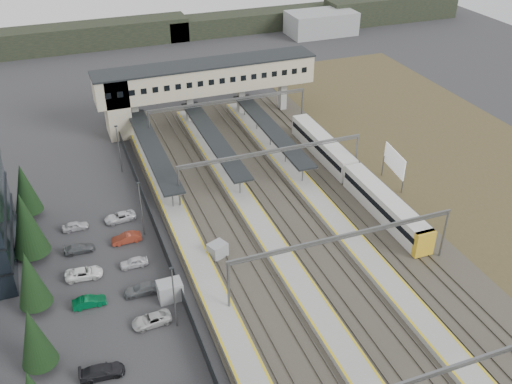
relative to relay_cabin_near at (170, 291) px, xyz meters
name	(u,v)px	position (x,y,z in m)	size (l,w,h in m)	color
ground	(224,265)	(7.61, 3.50, -1.15)	(220.00, 220.00, 0.00)	#2B2B2D
conifer_row	(31,299)	(-14.39, -0.36, 3.68)	(4.42, 49.82, 9.50)	black
car_park	(126,327)	(-5.70, -3.35, -0.55)	(10.56, 44.62, 1.28)	#B0AFB4
lampposts	(155,245)	(-0.39, 4.75, 3.18)	(0.50, 53.25, 8.07)	slate
fence	(163,247)	(1.11, 8.50, -0.15)	(0.08, 90.00, 2.00)	#26282B
relay_cabin_near	(170,291)	(0.00, 0.00, 0.00)	(2.78, 2.05, 2.31)	gray
relay_cabin_far	(218,250)	(7.38, 5.45, -0.15)	(2.71, 2.51, 2.00)	gray
rail_corridor	(278,226)	(16.95, 8.50, -0.87)	(34.00, 90.00, 0.92)	#39352C
canopies	(213,138)	(14.61, 30.50, 2.77)	(23.10, 30.00, 3.28)	black
footbridge	(192,82)	(15.31, 45.50, 6.78)	(40.40, 6.40, 11.20)	#B4A88F
gantries	(304,194)	(19.61, 6.50, 4.84)	(28.40, 62.28, 7.17)	slate
train	(352,175)	(31.61, 14.90, 0.82)	(2.75, 38.25, 3.47)	silver
billboard	(394,162)	(37.66, 13.13, 2.71)	(0.93, 6.54, 5.69)	slate
scrub_east	(491,181)	(52.61, 8.50, -1.12)	(34.00, 120.00, 0.06)	#403B21
treeline_far	(202,28)	(31.42, 95.78, 1.79)	(170.00, 19.00, 7.00)	black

